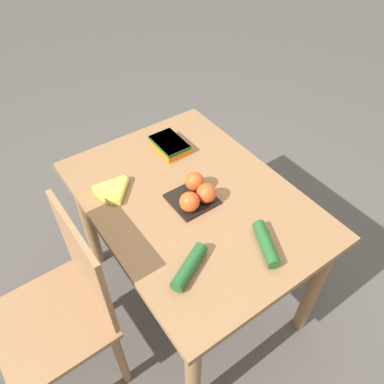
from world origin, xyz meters
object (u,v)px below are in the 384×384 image
(cucumber_near, at_px, (266,244))
(cucumber_far, at_px, (189,267))
(chair, at_px, (65,310))
(banana_bunch, at_px, (115,188))
(carrot_bag, at_px, (169,144))
(tomato_pack, at_px, (196,193))

(cucumber_near, height_order, cucumber_far, same)
(chair, bearing_deg, cucumber_near, 63.03)
(banana_bunch, distance_m, carrot_bag, 0.35)
(chair, relative_size, carrot_bag, 5.07)
(banana_bunch, bearing_deg, carrot_bag, -73.12)
(banana_bunch, distance_m, cucumber_far, 0.50)
(chair, distance_m, cucumber_far, 0.55)
(carrot_bag, bearing_deg, banana_bunch, 106.88)
(carrot_bag, bearing_deg, cucumber_far, 152.96)
(chair, height_order, banana_bunch, chair)
(chair, xyz_separation_m, tomato_pack, (-0.00, -0.62, 0.28))
(tomato_pack, relative_size, cucumber_far, 0.93)
(cucumber_near, bearing_deg, tomato_pack, 11.39)
(banana_bunch, xyz_separation_m, cucumber_near, (-0.57, -0.31, 0.01))
(tomato_pack, height_order, carrot_bag, tomato_pack)
(carrot_bag, xyz_separation_m, cucumber_near, (-0.67, 0.03, -0.00))
(carrot_bag, distance_m, cucumber_near, 0.68)
(tomato_pack, bearing_deg, carrot_bag, -15.25)
(chair, distance_m, banana_bunch, 0.51)
(cucumber_near, bearing_deg, cucumber_far, 74.27)
(chair, distance_m, carrot_bag, 0.83)
(chair, xyz_separation_m, carrot_bag, (0.34, -0.71, 0.26))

